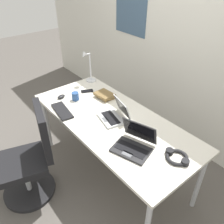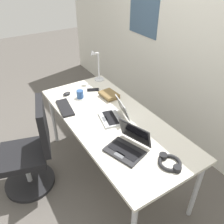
{
  "view_description": "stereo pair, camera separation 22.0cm",
  "coord_description": "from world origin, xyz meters",
  "px_view_note": "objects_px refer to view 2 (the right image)",
  "views": [
    {
      "loc": [
        1.41,
        -1.15,
        2.06
      ],
      "look_at": [
        0.0,
        0.0,
        0.82
      ],
      "focal_mm": 37.19,
      "sensor_mm": 36.0,
      "label": 1
    },
    {
      "loc": [
        1.54,
        -0.97,
        2.06
      ],
      "look_at": [
        0.0,
        0.0,
        0.82
      ],
      "focal_mm": 37.19,
      "sensor_mm": 36.0,
      "label": 2
    }
  ],
  "objects_px": {
    "headphones": "(170,163)",
    "coffee_mug": "(80,94)",
    "laptop_near_lamp": "(128,146)",
    "cell_phone": "(93,90)",
    "book_stack": "(110,95)",
    "desk_lamp": "(96,66)",
    "external_keyboard": "(65,108)",
    "computer_mouse": "(67,94)",
    "office_chair": "(31,155)",
    "laptop_near_mouse": "(114,115)"
  },
  "relations": [
    {
      "from": "cell_phone",
      "to": "headphones",
      "type": "distance_m",
      "value": 1.33
    },
    {
      "from": "external_keyboard",
      "to": "office_chair",
      "type": "bearing_deg",
      "value": -68.54
    },
    {
      "from": "laptop_near_lamp",
      "to": "coffee_mug",
      "type": "bearing_deg",
      "value": 177.87
    },
    {
      "from": "laptop_near_lamp",
      "to": "computer_mouse",
      "type": "bearing_deg",
      "value": -176.38
    },
    {
      "from": "office_chair",
      "to": "desk_lamp",
      "type": "bearing_deg",
      "value": 115.45
    },
    {
      "from": "desk_lamp",
      "to": "laptop_near_mouse",
      "type": "relative_size",
      "value": 1.26
    },
    {
      "from": "external_keyboard",
      "to": "headphones",
      "type": "distance_m",
      "value": 1.2
    },
    {
      "from": "laptop_near_lamp",
      "to": "headphones",
      "type": "bearing_deg",
      "value": 31.03
    },
    {
      "from": "desk_lamp",
      "to": "computer_mouse",
      "type": "xyz_separation_m",
      "value": [
        0.14,
        -0.47,
        -0.18
      ]
    },
    {
      "from": "desk_lamp",
      "to": "coffee_mug",
      "type": "height_order",
      "value": "desk_lamp"
    },
    {
      "from": "laptop_near_mouse",
      "to": "coffee_mug",
      "type": "distance_m",
      "value": 0.55
    },
    {
      "from": "laptop_near_mouse",
      "to": "cell_phone",
      "type": "xyz_separation_m",
      "value": [
        -0.62,
        0.1,
        -0.04
      ]
    },
    {
      "from": "laptop_near_lamp",
      "to": "headphones",
      "type": "relative_size",
      "value": 1.72
    },
    {
      "from": "computer_mouse",
      "to": "office_chair",
      "type": "bearing_deg",
      "value": -73.22
    },
    {
      "from": "book_stack",
      "to": "office_chair",
      "type": "distance_m",
      "value": 1.03
    },
    {
      "from": "desk_lamp",
      "to": "external_keyboard",
      "type": "xyz_separation_m",
      "value": [
        0.39,
        -0.59,
        -0.19
      ]
    },
    {
      "from": "laptop_near_lamp",
      "to": "coffee_mug",
      "type": "xyz_separation_m",
      "value": [
        -0.96,
        0.04,
        -0.0
      ]
    },
    {
      "from": "computer_mouse",
      "to": "book_stack",
      "type": "distance_m",
      "value": 0.49
    },
    {
      "from": "coffee_mug",
      "to": "desk_lamp",
      "type": "bearing_deg",
      "value": 127.15
    },
    {
      "from": "headphones",
      "to": "book_stack",
      "type": "xyz_separation_m",
      "value": [
        -1.1,
        0.14,
        0.01
      ]
    },
    {
      "from": "laptop_near_mouse",
      "to": "external_keyboard",
      "type": "height_order",
      "value": "laptop_near_mouse"
    },
    {
      "from": "laptop_near_mouse",
      "to": "coffee_mug",
      "type": "xyz_separation_m",
      "value": [
        -0.54,
        -0.1,
        0.0
      ]
    },
    {
      "from": "computer_mouse",
      "to": "external_keyboard",
      "type": "bearing_deg",
      "value": -41.88
    },
    {
      "from": "desk_lamp",
      "to": "computer_mouse",
      "type": "distance_m",
      "value": 0.52
    },
    {
      "from": "computer_mouse",
      "to": "office_chair",
      "type": "distance_m",
      "value": 0.76
    },
    {
      "from": "computer_mouse",
      "to": "coffee_mug",
      "type": "xyz_separation_m",
      "value": [
        0.13,
        0.1,
        0.03
      ]
    },
    {
      "from": "laptop_near_lamp",
      "to": "desk_lamp",
      "type": "bearing_deg",
      "value": 162.13
    },
    {
      "from": "cell_phone",
      "to": "book_stack",
      "type": "distance_m",
      "value": 0.25
    },
    {
      "from": "cell_phone",
      "to": "coffee_mug",
      "type": "xyz_separation_m",
      "value": [
        0.08,
        -0.2,
        0.04
      ]
    },
    {
      "from": "book_stack",
      "to": "coffee_mug",
      "type": "height_order",
      "value": "coffee_mug"
    },
    {
      "from": "laptop_near_lamp",
      "to": "external_keyboard",
      "type": "bearing_deg",
      "value": -167.04
    },
    {
      "from": "desk_lamp",
      "to": "laptop_near_lamp",
      "type": "height_order",
      "value": "desk_lamp"
    },
    {
      "from": "laptop_near_mouse",
      "to": "computer_mouse",
      "type": "relative_size",
      "value": 3.31
    },
    {
      "from": "laptop_near_lamp",
      "to": "office_chair",
      "type": "distance_m",
      "value": 1.05
    },
    {
      "from": "desk_lamp",
      "to": "external_keyboard",
      "type": "relative_size",
      "value": 1.21
    },
    {
      "from": "book_stack",
      "to": "office_chair",
      "type": "xyz_separation_m",
      "value": [
        0.06,
        -0.96,
        -0.37
      ]
    },
    {
      "from": "desk_lamp",
      "to": "external_keyboard",
      "type": "height_order",
      "value": "desk_lamp"
    },
    {
      "from": "laptop_near_mouse",
      "to": "laptop_near_lamp",
      "type": "xyz_separation_m",
      "value": [
        0.42,
        -0.14,
        0.0
      ]
    },
    {
      "from": "laptop_near_mouse",
      "to": "headphones",
      "type": "height_order",
      "value": "laptop_near_mouse"
    },
    {
      "from": "desk_lamp",
      "to": "cell_phone",
      "type": "bearing_deg",
      "value": -39.27
    },
    {
      "from": "laptop_near_mouse",
      "to": "book_stack",
      "type": "height_order",
      "value": "laptop_near_mouse"
    },
    {
      "from": "laptop_near_lamp",
      "to": "external_keyboard",
      "type": "xyz_separation_m",
      "value": [
        -0.84,
        -0.19,
        -0.03
      ]
    },
    {
      "from": "laptop_near_lamp",
      "to": "external_keyboard",
      "type": "relative_size",
      "value": 1.11
    },
    {
      "from": "headphones",
      "to": "office_chair",
      "type": "xyz_separation_m",
      "value": [
        -1.04,
        -0.82,
        -0.36
      ]
    },
    {
      "from": "laptop_near_lamp",
      "to": "book_stack",
      "type": "bearing_deg",
      "value": 158.23
    },
    {
      "from": "coffee_mug",
      "to": "office_chair",
      "type": "distance_m",
      "value": 0.81
    },
    {
      "from": "desk_lamp",
      "to": "headphones",
      "type": "xyz_separation_m",
      "value": [
        1.53,
        -0.22,
        -0.18
      ]
    },
    {
      "from": "laptop_near_lamp",
      "to": "cell_phone",
      "type": "height_order",
      "value": "laptop_near_lamp"
    },
    {
      "from": "laptop_near_lamp",
      "to": "coffee_mug",
      "type": "relative_size",
      "value": 3.25
    },
    {
      "from": "headphones",
      "to": "coffee_mug",
      "type": "bearing_deg",
      "value": -173.44
    }
  ]
}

